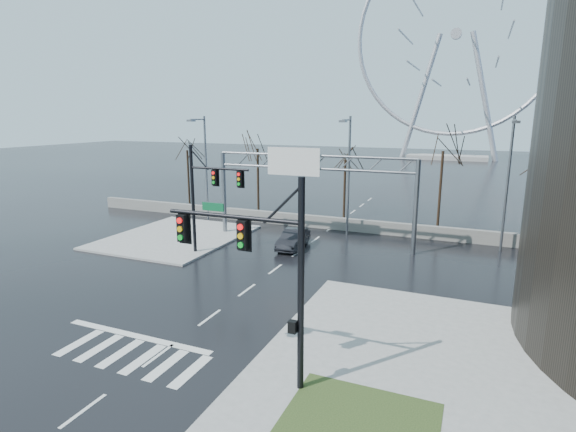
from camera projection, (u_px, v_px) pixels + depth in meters
The scene contains 18 objects.
ground at pixel (210, 318), 22.73m from camera, with size 260.00×260.00×0.00m, color black.
sidewalk_right_ext at pixel (418, 335), 20.71m from camera, with size 12.00×10.00×0.15m, color gray.
sidewalk_far at pixel (176, 237), 37.68m from camera, with size 10.00×12.00×0.15m, color gray.
grass_strip at pixel (360, 421), 14.78m from camera, with size 5.00×4.00×0.02m, color #243616.
barrier_wall at pixel (330, 223), 40.59m from camera, with size 52.00×0.50×1.10m, color slate.
signal_mast_near at pixel (265, 262), 16.08m from camera, with size 5.52×0.41×8.00m.
signal_mast_far at pixel (205, 190), 31.97m from camera, with size 4.72×0.41×8.00m.
sign_gantry at pixel (307, 179), 35.20m from camera, with size 16.36×0.40×7.60m.
streetlight_left at pixel (204, 161), 42.34m from camera, with size 0.50×2.55×10.00m.
streetlight_mid at pixel (348, 167), 37.02m from camera, with size 0.50×2.55×10.00m.
streetlight_right at pixel (509, 174), 32.46m from camera, with size 0.50×2.55×10.00m.
tree_far_left at pixel (187, 157), 49.94m from camera, with size 3.50×3.50×7.00m.
tree_left at pixel (258, 156), 45.98m from camera, with size 3.75×3.75×7.50m.
tree_center at pixel (345, 167), 43.63m from camera, with size 3.25×3.25×6.50m.
tree_right at pixel (442, 160), 39.09m from camera, with size 3.90×3.90×7.80m.
tree_far_right at pixel (545, 173), 36.67m from camera, with size 3.40×3.40×6.80m.
ferris_wheel at pixel (456, 43), 100.57m from camera, with size 45.00×6.00×50.91m.
car at pixel (293, 239), 34.61m from camera, with size 1.52×4.36×1.44m, color black.
Camera 1 is at (11.87, -17.86, 9.96)m, focal length 28.00 mm.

